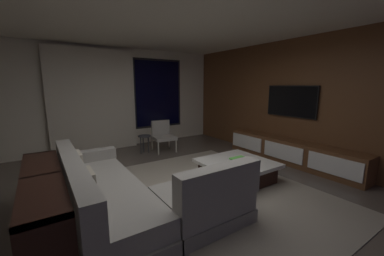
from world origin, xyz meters
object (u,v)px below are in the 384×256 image
object	(u,v)px
sectional_couch	(129,196)
accent_chair_near_window	(163,134)
coffee_table	(237,171)
book_stack_on_coffee_table	(239,160)
mounted_tv	(291,101)
side_stool	(144,139)
media_console	(290,152)
console_table_behind_couch	(45,202)

from	to	relation	value
sectional_couch	accent_chair_near_window	size ratio (longest dim) A/B	3.21
coffee_table	book_stack_on_coffee_table	distance (m)	0.21
sectional_couch	mounted_tv	xyz separation A→B (m)	(3.83, 0.30, 1.06)
side_stool	media_console	xyz separation A→B (m)	(2.37, -2.51, -0.12)
coffee_table	console_table_behind_couch	distance (m)	2.92
side_stool	console_table_behind_couch	size ratio (longest dim) A/B	0.22
side_stool	mounted_tv	distance (m)	3.58
media_console	mounted_tv	distance (m)	1.13
accent_chair_near_window	book_stack_on_coffee_table	bearing A→B (deg)	-84.74
sectional_couch	media_console	distance (m)	3.65
coffee_table	side_stool	distance (m)	2.64
coffee_table	mounted_tv	distance (m)	2.18
console_table_behind_couch	media_console	bearing A→B (deg)	-0.32
sectional_couch	mounted_tv	bearing A→B (deg)	4.52
side_stool	console_table_behind_couch	world-z (taller)	console_table_behind_couch
coffee_table	accent_chair_near_window	world-z (taller)	accent_chair_near_window
console_table_behind_couch	sectional_couch	bearing A→B (deg)	-8.08
book_stack_on_coffee_table	mounted_tv	bearing A→B (deg)	7.97
mounted_tv	media_console	bearing A→B (deg)	-132.43
accent_chair_near_window	media_console	size ratio (longest dim) A/B	0.25
sectional_couch	console_table_behind_couch	distance (m)	0.93
coffee_table	mounted_tv	xyz separation A→B (m)	(1.83, 0.23, 1.16)
sectional_couch	book_stack_on_coffee_table	world-z (taller)	sectional_couch
sectional_couch	book_stack_on_coffee_table	size ratio (longest dim) A/B	8.67
side_stool	media_console	world-z (taller)	media_console
accent_chair_near_window	side_stool	xyz separation A→B (m)	(-0.51, 0.01, -0.06)
sectional_couch	book_stack_on_coffee_table	distance (m)	2.02
media_console	console_table_behind_couch	size ratio (longest dim) A/B	1.48
accent_chair_near_window	console_table_behind_couch	bearing A→B (deg)	-137.45
book_stack_on_coffee_table	console_table_behind_couch	bearing A→B (deg)	178.42
media_console	mounted_tv	world-z (taller)	mounted_tv
mounted_tv	console_table_behind_couch	size ratio (longest dim) A/B	0.57
coffee_table	console_table_behind_couch	world-z (taller)	console_table_behind_couch
side_stool	media_console	size ratio (longest dim) A/B	0.15
sectional_couch	console_table_behind_couch	world-z (taller)	sectional_couch
accent_chair_near_window	mounted_tv	xyz separation A→B (m)	(2.05, -2.30, 0.92)
book_stack_on_coffee_table	mounted_tv	size ratio (longest dim) A/B	0.24
coffee_table	side_stool	xyz separation A→B (m)	(-0.72, 2.54, 0.19)
coffee_table	media_console	bearing A→B (deg)	0.95
book_stack_on_coffee_table	media_console	bearing A→B (deg)	1.95
sectional_couch	book_stack_on_coffee_table	bearing A→B (deg)	1.39
sectional_couch	media_console	size ratio (longest dim) A/B	0.81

